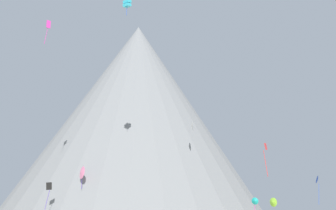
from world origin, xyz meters
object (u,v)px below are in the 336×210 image
object	(u,v)px
kite_yellow_high	(90,112)
kite_green_low	(80,200)
kite_blue_low	(318,180)
kite_black_low	(49,189)
kite_indigo_low	(134,184)
rock_massif	(133,129)
kite_rainbow_high	(157,121)
kite_white_mid	(192,126)
kite_lime_low	(273,202)
kite_cyan_high	(127,4)
kite_red_mid	(266,151)
kite_pink_low	(82,173)
kite_magenta_high	(48,27)
kite_violet_mid	(202,167)
kite_teal_low	(255,202)

from	to	relation	value
kite_yellow_high	kite_green_low	bearing A→B (deg)	20.37
kite_blue_low	kite_yellow_high	xyz separation A→B (m)	(-51.41, 2.24, 16.91)
kite_black_low	kite_indigo_low	world-z (taller)	kite_indigo_low
rock_massif	kite_rainbow_high	bearing A→B (deg)	-59.38
kite_yellow_high	kite_rainbow_high	bearing A→B (deg)	94.23
kite_white_mid	kite_lime_low	xyz separation A→B (m)	(15.70, 2.28, -15.37)
kite_blue_low	kite_cyan_high	size ratio (longest dim) A/B	2.00
rock_massif	kite_red_mid	bearing A→B (deg)	-53.56
kite_green_low	kite_lime_low	world-z (taller)	kite_green_low
kite_lime_low	kite_pink_low	bearing A→B (deg)	-117.21
kite_white_mid	kite_magenta_high	size ratio (longest dim) A/B	0.56
kite_black_low	kite_lime_low	distance (m)	43.12
rock_massif	kite_violet_mid	bearing A→B (deg)	-30.24
kite_cyan_high	kite_green_low	xyz separation A→B (m)	(-11.65, 17.31, -32.10)
kite_lime_low	kite_cyan_high	bearing A→B (deg)	-89.92
kite_yellow_high	kite_red_mid	distance (m)	47.29
kite_yellow_high	kite_teal_low	xyz separation A→B (m)	(36.04, -16.38, -21.88)
kite_indigo_low	kite_red_mid	bearing A→B (deg)	-77.77
kite_yellow_high	kite_rainbow_high	xyz separation A→B (m)	(16.72, -0.87, -2.69)
kite_lime_low	kite_rainbow_high	distance (m)	31.35
kite_pink_low	kite_yellow_high	distance (m)	23.72
kite_violet_mid	kite_blue_low	bearing A→B (deg)	-42.38
kite_cyan_high	kite_yellow_high	distance (m)	35.29
kite_cyan_high	kite_magenta_high	world-z (taller)	kite_cyan_high
kite_white_mid	kite_magenta_high	world-z (taller)	kite_magenta_high
kite_rainbow_high	kite_lime_low	bearing A→B (deg)	-114.16
rock_massif	kite_green_low	world-z (taller)	rock_massif
kite_green_low	kite_rainbow_high	xyz separation A→B (m)	(13.69, 12.07, 18.69)
kite_red_mid	kite_yellow_high	bearing A→B (deg)	-55.34
kite_black_low	kite_pink_low	xyz separation A→B (m)	(4.90, 3.16, 3.29)
kite_red_mid	kite_lime_low	world-z (taller)	kite_red_mid
kite_white_mid	kite_violet_mid	size ratio (longest dim) A/B	0.72
kite_black_low	kite_rainbow_high	distance (m)	30.78
kite_magenta_high	kite_lime_low	world-z (taller)	kite_magenta_high
kite_black_low	kite_green_low	size ratio (longest dim) A/B	3.39
kite_white_mid	kite_red_mid	xyz separation A→B (m)	(12.03, -15.56, -8.19)
kite_pink_low	kite_indigo_low	world-z (taller)	kite_pink_low
kite_teal_low	kite_rainbow_high	world-z (taller)	kite_rainbow_high
kite_cyan_high	kite_teal_low	world-z (taller)	kite_cyan_high
kite_pink_low	kite_rainbow_high	size ratio (longest dim) A/B	0.87
kite_yellow_high	kite_indigo_low	bearing A→B (deg)	62.56
kite_black_low	kite_cyan_high	size ratio (longest dim) A/B	1.69
kite_lime_low	kite_yellow_high	bearing A→B (deg)	-141.51
kite_violet_mid	kite_teal_low	distance (m)	22.77
kite_yellow_high	kite_rainbow_high	world-z (taller)	kite_yellow_high
rock_massif	kite_black_low	size ratio (longest dim) A/B	19.59
kite_cyan_high	kite_red_mid	size ratio (longest dim) A/B	0.55
kite_white_mid	kite_pink_low	bearing A→B (deg)	-74.81
kite_teal_low	kite_violet_mid	bearing A→B (deg)	140.53
kite_pink_low	kite_indigo_low	bearing A→B (deg)	92.38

